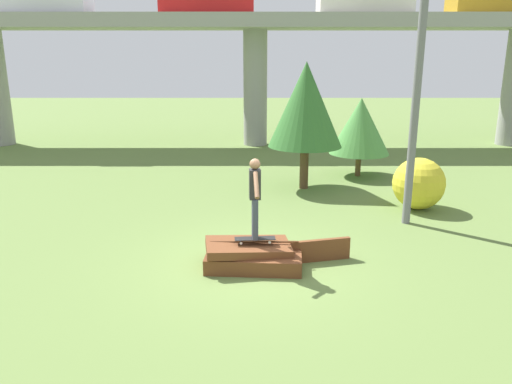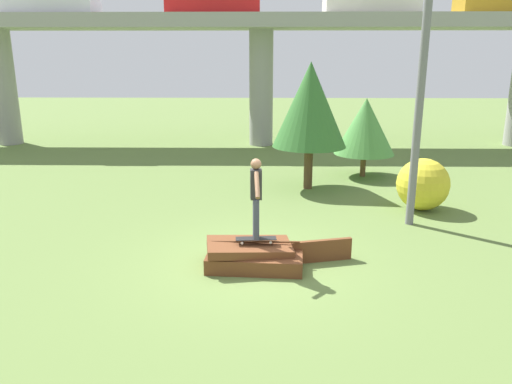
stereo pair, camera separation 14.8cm
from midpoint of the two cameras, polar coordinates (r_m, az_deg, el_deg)
ground_plane at (r=10.43m, az=-0.49°, el=-8.32°), size 80.00×80.00×0.00m
scrap_pile at (r=10.34m, az=-0.68°, el=-7.19°), size 2.05×1.37×0.53m
scrap_plank_loose at (r=10.61m, az=7.05°, el=-6.63°), size 1.30×0.41×0.47m
skateboard at (r=10.13m, az=-0.42°, el=-5.37°), size 0.84×0.29×0.09m
skater at (r=9.83m, az=-0.43°, el=-0.12°), size 0.24×1.15×1.64m
highway_overpass at (r=23.69m, az=-0.14°, el=17.66°), size 44.00×3.51×5.89m
car_on_overpass_left at (r=25.28m, az=-23.53°, el=19.45°), size 4.19×1.63×1.42m
car_on_overpass_mid at (r=24.10m, az=12.05°, el=20.61°), size 4.08×1.82×1.45m
car_on_overpass_right at (r=26.33m, az=25.48°, el=19.01°), size 3.95×1.68×1.38m
car_on_overpass_far_right at (r=23.51m, az=-5.82°, el=20.85°), size 4.08×1.64×1.31m
utility_pole at (r=12.78m, az=17.89°, el=13.15°), size 1.30×0.20×7.44m
tree_behind_left at (r=17.86m, az=11.72°, el=7.37°), size 2.10×2.10×2.75m
tree_behind_right at (r=15.79m, az=5.56°, el=9.86°), size 2.33×2.33×4.00m
bush_yellow_flowering at (r=14.59m, az=17.95°, el=0.91°), size 1.44×1.44×1.44m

